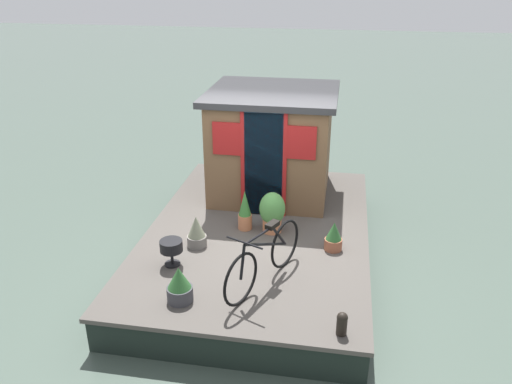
{
  "coord_description": "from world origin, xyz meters",
  "views": [
    {
      "loc": [
        -6.89,
        -1.16,
        4.26
      ],
      "look_at": [
        -0.2,
        0.0,
        1.21
      ],
      "focal_mm": 36.19,
      "sensor_mm": 36.0,
      "label": 1
    }
  ],
  "objects_px": {
    "potted_plant_rosemary": "(334,237)",
    "potted_plant_mint": "(272,211)",
    "houseboat_cabin": "(272,143)",
    "potted_plant_geranium": "(179,285)",
    "potted_plant_thyme": "(245,211)",
    "mooring_bollard": "(342,323)",
    "bicycle": "(264,258)",
    "charcoal_grill": "(171,247)",
    "potted_plant_fern": "(197,232)"
  },
  "relations": [
    {
      "from": "potted_plant_geranium",
      "to": "potted_plant_fern",
      "type": "xyz_separation_m",
      "value": [
        1.31,
        0.16,
        0.0
      ]
    },
    {
      "from": "bicycle",
      "to": "charcoal_grill",
      "type": "distance_m",
      "value": 1.31
    },
    {
      "from": "charcoal_grill",
      "to": "potted_plant_thyme",
      "type": "bearing_deg",
      "value": -33.26
    },
    {
      "from": "houseboat_cabin",
      "to": "charcoal_grill",
      "type": "height_order",
      "value": "houseboat_cabin"
    },
    {
      "from": "mooring_bollard",
      "to": "potted_plant_fern",
      "type": "bearing_deg",
      "value": 52.61
    },
    {
      "from": "potted_plant_mint",
      "to": "charcoal_grill",
      "type": "bearing_deg",
      "value": 134.32
    },
    {
      "from": "potted_plant_thyme",
      "to": "potted_plant_mint",
      "type": "relative_size",
      "value": 0.99
    },
    {
      "from": "potted_plant_geranium",
      "to": "potted_plant_fern",
      "type": "distance_m",
      "value": 1.32
    },
    {
      "from": "potted_plant_rosemary",
      "to": "potted_plant_thyme",
      "type": "bearing_deg",
      "value": 73.48
    },
    {
      "from": "potted_plant_geranium",
      "to": "potted_plant_mint",
      "type": "height_order",
      "value": "potted_plant_mint"
    },
    {
      "from": "potted_plant_rosemary",
      "to": "potted_plant_mint",
      "type": "xyz_separation_m",
      "value": [
        0.39,
        0.93,
        0.13
      ]
    },
    {
      "from": "potted_plant_fern",
      "to": "potted_plant_thyme",
      "type": "height_order",
      "value": "potted_plant_thyme"
    },
    {
      "from": "houseboat_cabin",
      "to": "potted_plant_geranium",
      "type": "xyz_separation_m",
      "value": [
        -3.38,
        0.62,
        -0.7
      ]
    },
    {
      "from": "potted_plant_fern",
      "to": "potted_plant_thyme",
      "type": "bearing_deg",
      "value": -42.81
    },
    {
      "from": "potted_plant_thyme",
      "to": "mooring_bollard",
      "type": "height_order",
      "value": "potted_plant_thyme"
    },
    {
      "from": "houseboat_cabin",
      "to": "potted_plant_thyme",
      "type": "xyz_separation_m",
      "value": [
        -1.44,
        0.2,
        -0.62
      ]
    },
    {
      "from": "bicycle",
      "to": "potted_plant_fern",
      "type": "height_order",
      "value": "bicycle"
    },
    {
      "from": "mooring_bollard",
      "to": "potted_plant_rosemary",
      "type": "bearing_deg",
      "value": 4.9
    },
    {
      "from": "bicycle",
      "to": "potted_plant_rosemary",
      "type": "xyz_separation_m",
      "value": [
        1.0,
        -0.83,
        -0.17
      ]
    },
    {
      "from": "houseboat_cabin",
      "to": "mooring_bollard",
      "type": "bearing_deg",
      "value": -160.38
    },
    {
      "from": "potted_plant_thyme",
      "to": "houseboat_cabin",
      "type": "bearing_deg",
      "value": -7.82
    },
    {
      "from": "houseboat_cabin",
      "to": "potted_plant_mint",
      "type": "relative_size",
      "value": 3.36
    },
    {
      "from": "houseboat_cabin",
      "to": "potted_plant_mint",
      "type": "height_order",
      "value": "houseboat_cabin"
    },
    {
      "from": "potted_plant_fern",
      "to": "potted_plant_thyme",
      "type": "xyz_separation_m",
      "value": [
        0.63,
        -0.58,
        0.08
      ]
    },
    {
      "from": "houseboat_cabin",
      "to": "bicycle",
      "type": "distance_m",
      "value": 2.91
    },
    {
      "from": "potted_plant_mint",
      "to": "charcoal_grill",
      "type": "distance_m",
      "value": 1.66
    },
    {
      "from": "potted_plant_fern",
      "to": "mooring_bollard",
      "type": "xyz_separation_m",
      "value": [
        -1.6,
        -2.09,
        -0.07
      ]
    },
    {
      "from": "potted_plant_rosemary",
      "to": "potted_plant_mint",
      "type": "height_order",
      "value": "potted_plant_mint"
    },
    {
      "from": "potted_plant_thyme",
      "to": "charcoal_grill",
      "type": "bearing_deg",
      "value": 146.74
    },
    {
      "from": "potted_plant_fern",
      "to": "mooring_bollard",
      "type": "relative_size",
      "value": 1.66
    },
    {
      "from": "potted_plant_fern",
      "to": "charcoal_grill",
      "type": "xyz_separation_m",
      "value": [
        -0.55,
        0.19,
        0.05
      ]
    },
    {
      "from": "mooring_bollard",
      "to": "houseboat_cabin",
      "type": "bearing_deg",
      "value": 19.62
    },
    {
      "from": "potted_plant_mint",
      "to": "potted_plant_rosemary",
      "type": "bearing_deg",
      "value": -112.56
    },
    {
      "from": "potted_plant_rosemary",
      "to": "charcoal_grill",
      "type": "relative_size",
      "value": 1.17
    },
    {
      "from": "potted_plant_rosemary",
      "to": "charcoal_grill",
      "type": "xyz_separation_m",
      "value": [
        -0.78,
        2.12,
        0.07
      ]
    },
    {
      "from": "bicycle",
      "to": "mooring_bollard",
      "type": "bearing_deg",
      "value": -129.82
    },
    {
      "from": "potted_plant_rosemary",
      "to": "houseboat_cabin",
      "type": "bearing_deg",
      "value": 31.97
    },
    {
      "from": "potted_plant_thyme",
      "to": "potted_plant_geranium",
      "type": "bearing_deg",
      "value": 167.68
    },
    {
      "from": "potted_plant_rosemary",
      "to": "mooring_bollard",
      "type": "height_order",
      "value": "potted_plant_rosemary"
    },
    {
      "from": "bicycle",
      "to": "charcoal_grill",
      "type": "bearing_deg",
      "value": 80.21
    },
    {
      "from": "potted_plant_fern",
      "to": "charcoal_grill",
      "type": "distance_m",
      "value": 0.58
    },
    {
      "from": "potted_plant_mint",
      "to": "houseboat_cabin",
      "type": "bearing_deg",
      "value": 8.6
    },
    {
      "from": "potted_plant_geranium",
      "to": "potted_plant_rosemary",
      "type": "relative_size",
      "value": 1.08
    },
    {
      "from": "potted_plant_rosemary",
      "to": "potted_plant_mint",
      "type": "relative_size",
      "value": 0.67
    },
    {
      "from": "potted_plant_geranium",
      "to": "potted_plant_rosemary",
      "type": "xyz_separation_m",
      "value": [
        1.53,
        -1.77,
        -0.02
      ]
    },
    {
      "from": "potted_plant_thyme",
      "to": "potted_plant_mint",
      "type": "bearing_deg",
      "value": -91.88
    },
    {
      "from": "houseboat_cabin",
      "to": "potted_plant_rosemary",
      "type": "distance_m",
      "value": 2.29
    },
    {
      "from": "bicycle",
      "to": "charcoal_grill",
      "type": "relative_size",
      "value": 4.21
    },
    {
      "from": "bicycle",
      "to": "potted_plant_geranium",
      "type": "height_order",
      "value": "bicycle"
    },
    {
      "from": "potted_plant_geranium",
      "to": "potted_plant_rosemary",
      "type": "distance_m",
      "value": 2.34
    }
  ]
}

